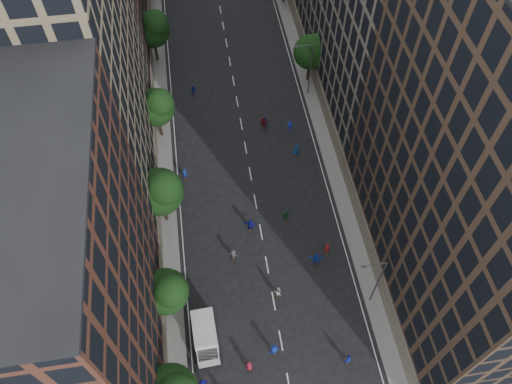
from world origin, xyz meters
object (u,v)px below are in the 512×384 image
at_px(streetlamp_near, 377,280).
at_px(streetlamp_far, 309,67).
at_px(cargo_van, 205,337).
at_px(skater_2, 347,359).

xyz_separation_m(streetlamp_near, streetlamp_far, (0.00, 33.00, 0.00)).
distance_m(streetlamp_near, cargo_van, 18.64).
bearing_deg(skater_2, streetlamp_far, -97.53).
bearing_deg(skater_2, streetlamp_near, -124.88).
height_order(streetlamp_far, skater_2, streetlamp_far).
distance_m(streetlamp_near, streetlamp_far, 33.00).
distance_m(cargo_van, skater_2, 14.75).
bearing_deg(streetlamp_near, skater_2, -123.28).
height_order(streetlamp_far, cargo_van, streetlamp_far).
bearing_deg(streetlamp_far, streetlamp_near, -90.00).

